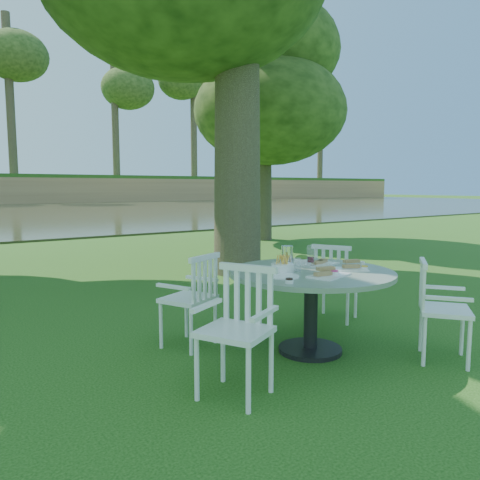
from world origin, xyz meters
The scene contains 7 objects.
ground centered at (0.00, 0.00, 0.00)m, with size 140.00×140.00×0.00m, color #16410D.
table centered at (-0.24, -1.23, 0.60)m, with size 1.43×1.43×0.73m.
chair_ne centered at (0.62, -0.67, 0.49)m, with size 0.55×0.56×0.84m.
chair_nw centered at (-1.01, -0.55, 0.50)m, with size 0.56×0.54×0.85m.
chair_sw centered at (-1.22, -1.54, 0.53)m, with size 0.58×0.60×0.90m.
chair_se centered at (0.47, -1.96, 0.49)m, with size 0.58×0.57×0.84m.
tableware centered at (-0.30, -1.16, 0.77)m, with size 1.14×0.83×0.21m.
Camera 1 is at (-3.07, -4.16, 1.46)m, focal length 35.00 mm.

